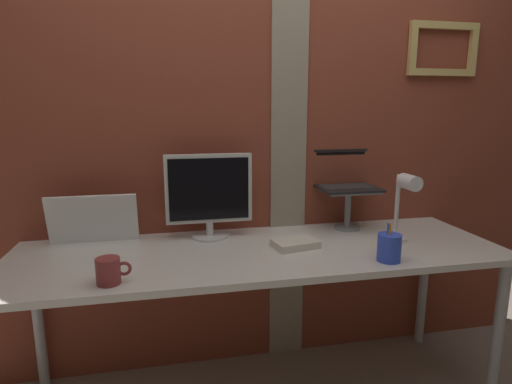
{
  "coord_description": "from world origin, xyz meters",
  "views": [
    {
      "loc": [
        -0.45,
        -1.82,
        1.41
      ],
      "look_at": [
        -0.06,
        0.04,
        1.02
      ],
      "focal_mm": 29.04,
      "sensor_mm": 36.0,
      "label": 1
    }
  ],
  "objects_px": {
    "whiteboard_panel": "(93,219)",
    "laptop": "(344,178)",
    "monitor": "(209,192)",
    "desk_lamp": "(404,201)",
    "coffee_mug": "(109,271)",
    "pen_cup": "(389,247)"
  },
  "relations": [
    {
      "from": "whiteboard_panel",
      "to": "laptop",
      "type": "bearing_deg",
      "value": 1.71
    },
    {
      "from": "monitor",
      "to": "laptop",
      "type": "bearing_deg",
      "value": 5.12
    },
    {
      "from": "monitor",
      "to": "desk_lamp",
      "type": "height_order",
      "value": "monitor"
    },
    {
      "from": "monitor",
      "to": "coffee_mug",
      "type": "relative_size",
      "value": 3.3
    },
    {
      "from": "desk_lamp",
      "to": "whiteboard_panel",
      "type": "bearing_deg",
      "value": 167.81
    },
    {
      "from": "laptop",
      "to": "coffee_mug",
      "type": "height_order",
      "value": "laptop"
    },
    {
      "from": "desk_lamp",
      "to": "pen_cup",
      "type": "bearing_deg",
      "value": -131.66
    },
    {
      "from": "desk_lamp",
      "to": "pen_cup",
      "type": "relative_size",
      "value": 2.02
    },
    {
      "from": "desk_lamp",
      "to": "coffee_mug",
      "type": "distance_m",
      "value": 1.33
    },
    {
      "from": "monitor",
      "to": "desk_lamp",
      "type": "xyz_separation_m",
      "value": [
        0.89,
        -0.28,
        -0.02
      ]
    },
    {
      "from": "monitor",
      "to": "whiteboard_panel",
      "type": "height_order",
      "value": "monitor"
    },
    {
      "from": "monitor",
      "to": "coffee_mug",
      "type": "distance_m",
      "value": 0.66
    },
    {
      "from": "monitor",
      "to": "laptop",
      "type": "height_order",
      "value": "monitor"
    },
    {
      "from": "whiteboard_panel",
      "to": "desk_lamp",
      "type": "distance_m",
      "value": 1.48
    },
    {
      "from": "coffee_mug",
      "to": "monitor",
      "type": "bearing_deg",
      "value": 48.91
    },
    {
      "from": "laptop",
      "to": "pen_cup",
      "type": "height_order",
      "value": "laptop"
    },
    {
      "from": "whiteboard_panel",
      "to": "pen_cup",
      "type": "bearing_deg",
      "value": -21.86
    },
    {
      "from": "desk_lamp",
      "to": "coffee_mug",
      "type": "relative_size",
      "value": 2.65
    },
    {
      "from": "laptop",
      "to": "desk_lamp",
      "type": "height_order",
      "value": "laptop"
    },
    {
      "from": "whiteboard_panel",
      "to": "desk_lamp",
      "type": "bearing_deg",
      "value": -12.19
    },
    {
      "from": "monitor",
      "to": "coffee_mug",
      "type": "xyz_separation_m",
      "value": [
        -0.42,
        -0.48,
        -0.18
      ]
    },
    {
      "from": "laptop",
      "to": "coffee_mug",
      "type": "relative_size",
      "value": 2.42
    }
  ]
}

